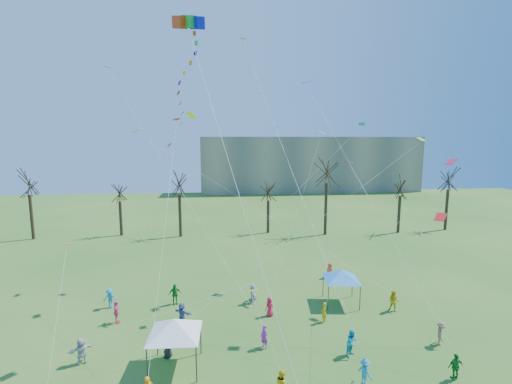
{
  "coord_description": "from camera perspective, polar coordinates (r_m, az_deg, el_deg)",
  "views": [
    {
      "loc": [
        -2.93,
        -16.96,
        14.25
      ],
      "look_at": [
        -0.74,
        5.0,
        11.0
      ],
      "focal_mm": 25.0,
      "sensor_mm": 36.0,
      "label": 1
    }
  ],
  "objects": [
    {
      "name": "canopy_tent_white",
      "position": [
        24.09,
        -12.87,
        -20.23
      ],
      "size": [
        4.4,
        4.4,
        3.3
      ],
      "color": "#3F3F44",
      "rests_on": "ground"
    },
    {
      "name": "canopy_tent_blue",
      "position": [
        32.68,
        13.5,
        -12.75
      ],
      "size": [
        4.06,
        4.06,
        3.07
      ],
      "color": "#3F3F44",
      "rests_on": "ground"
    },
    {
      "name": "big_box_kite",
      "position": [
        22.43,
        -10.8,
        15.59
      ],
      "size": [
        3.8,
        5.78,
        21.84
      ],
      "color": "#BE330D",
      "rests_on": "ground"
    },
    {
      "name": "bare_tree_row",
      "position": [
        53.07,
        2.0,
        0.9
      ],
      "size": [
        68.37,
        8.37,
        12.3
      ],
      "color": "black",
      "rests_on": "ground"
    },
    {
      "name": "small_kites_aloft",
      "position": [
        29.44,
        1.75,
        6.7
      ],
      "size": [
        29.11,
        20.61,
        34.34
      ],
      "color": "orange",
      "rests_on": "ground"
    },
    {
      "name": "distant_building",
      "position": [
        102.28,
        8.45,
        4.5
      ],
      "size": [
        60.0,
        14.0,
        15.0
      ],
      "primitive_type": "cube",
      "color": "gray",
      "rests_on": "ground"
    },
    {
      "name": "festival_crowd",
      "position": [
        27.71,
        -1.71,
        -20.52
      ],
      "size": [
        25.82,
        18.33,
        1.84
      ],
      "color": "red",
      "rests_on": "ground"
    }
  ]
}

